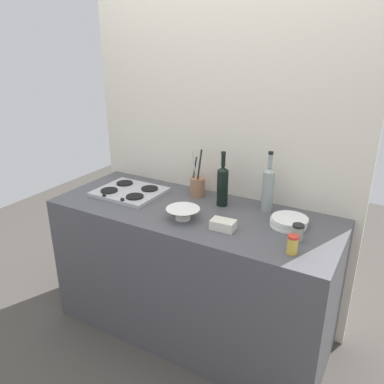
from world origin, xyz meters
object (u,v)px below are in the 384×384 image
object	(u,v)px
wine_bottle_mid_left	(223,185)
butter_dish	(223,225)
condiment_jar_front	(298,232)
stovetop_hob	(130,192)
wine_bottle_leftmost	(268,188)
mixing_bowl	(183,213)
plate_stack	(289,222)
condiment_jar_rear	(293,244)
utensil_crock	(198,186)

from	to	relation	value
wine_bottle_mid_left	butter_dish	xyz separation A→B (m)	(0.15, -0.30, -0.11)
condiment_jar_front	butter_dish	bearing A→B (deg)	-168.96
stovetop_hob	wine_bottle_leftmost	xyz separation A→B (m)	(0.91, 0.20, 0.13)
mixing_bowl	condiment_jar_front	world-z (taller)	condiment_jar_front
stovetop_hob	plate_stack	world-z (taller)	plate_stack
mixing_bowl	condiment_jar_front	size ratio (longest dim) A/B	2.18
wine_bottle_mid_left	condiment_jar_front	distance (m)	0.59
butter_dish	condiment_jar_rear	bearing A→B (deg)	-9.09
stovetop_hob	wine_bottle_mid_left	size ratio (longest dim) A/B	1.24
wine_bottle_leftmost	mixing_bowl	xyz separation A→B (m)	(-0.38, -0.37, -0.11)
mixing_bowl	utensil_crock	bearing A→B (deg)	106.08
wine_bottle_leftmost	butter_dish	world-z (taller)	wine_bottle_leftmost
utensil_crock	butter_dish	bearing A→B (deg)	-44.92
utensil_crock	condiment_jar_rear	xyz separation A→B (m)	(0.77, -0.43, -0.02)
butter_dish	utensil_crock	bearing A→B (deg)	135.08
wine_bottle_leftmost	condiment_jar_front	bearing A→B (deg)	-46.95
butter_dish	mixing_bowl	bearing A→B (deg)	179.81
wine_bottle_mid_left	condiment_jar_front	bearing A→B (deg)	-22.32
butter_dish	condiment_jar_rear	xyz separation A→B (m)	(0.41, -0.07, 0.02)
plate_stack	wine_bottle_mid_left	bearing A→B (deg)	170.14
condiment_jar_front	wine_bottle_leftmost	bearing A→B (deg)	133.05
plate_stack	wine_bottle_mid_left	xyz separation A→B (m)	(-0.46, 0.08, 0.11)
wine_bottle_leftmost	utensil_crock	xyz separation A→B (m)	(-0.49, -0.00, -0.08)
condiment_jar_front	plate_stack	bearing A→B (deg)	121.62
wine_bottle_mid_left	utensil_crock	world-z (taller)	wine_bottle_mid_left
wine_bottle_mid_left	butter_dish	distance (m)	0.35
wine_bottle_leftmost	butter_dish	bearing A→B (deg)	-108.46
utensil_crock	condiment_jar_rear	distance (m)	0.88
wine_bottle_leftmost	condiment_jar_front	world-z (taller)	wine_bottle_leftmost
mixing_bowl	condiment_jar_front	xyz separation A→B (m)	(0.65, 0.08, 0.01)
butter_dish	condiment_jar_front	xyz separation A→B (m)	(0.39, 0.08, 0.02)
mixing_bowl	condiment_jar_rear	size ratio (longest dim) A/B	2.07
stovetop_hob	utensil_crock	bearing A→B (deg)	25.65
stovetop_hob	condiment_jar_rear	size ratio (longest dim) A/B	4.49
plate_stack	wine_bottle_leftmost	distance (m)	0.26
utensil_crock	mixing_bowl	bearing A→B (deg)	-73.92
wine_bottle_mid_left	utensil_crock	size ratio (longest dim) A/B	1.08
plate_stack	condiment_jar_rear	bearing A→B (deg)	-70.34
stovetop_hob	wine_bottle_leftmost	world-z (taller)	wine_bottle_leftmost
mixing_bowl	stovetop_hob	bearing A→B (deg)	162.89
wine_bottle_mid_left	mixing_bowl	bearing A→B (deg)	-110.07
condiment_jar_rear	utensil_crock	bearing A→B (deg)	150.93
plate_stack	utensil_crock	distance (m)	0.69
utensil_crock	condiment_jar_rear	world-z (taller)	utensil_crock
plate_stack	wine_bottle_leftmost	xyz separation A→B (m)	(-0.18, 0.15, 0.12)
stovetop_hob	condiment_jar_rear	bearing A→B (deg)	-10.81
stovetop_hob	utensil_crock	xyz separation A→B (m)	(0.42, 0.20, 0.06)
wine_bottle_mid_left	utensil_crock	distance (m)	0.23
plate_stack	mixing_bowl	distance (m)	0.61
utensil_crock	plate_stack	bearing A→B (deg)	-12.04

